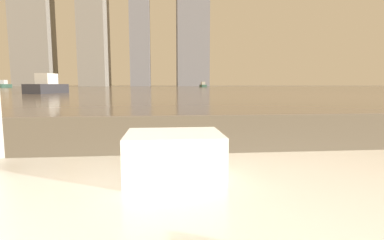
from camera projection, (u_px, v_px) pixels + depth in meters
The scene contains 10 objects.
towel_stack at pixel (174, 155), 0.80m from camera, with size 0.25×0.20×0.12m.
harbor_water at pixel (163, 88), 61.42m from camera, with size 180.00×110.00×0.01m.
harbor_boat_0 at pixel (203, 85), 75.33m from camera, with size 1.44×3.65×1.34m.
harbor_boat_3 at pixel (46, 85), 60.86m from camera, with size 1.98×4.85×1.78m.
harbor_boat_4 at pixel (47, 86), 24.25m from camera, with size 2.23×4.47×1.60m.
harbor_boat_5 at pixel (3, 85), 64.17m from camera, with size 1.56×4.41×1.65m.
skyline_tower_0 at pixel (32, 18), 109.23m from camera, with size 13.34×9.36×49.89m.
skyline_tower_1 at pixel (93, 16), 111.22m from camera, with size 9.55×13.46×51.68m.
skyline_tower_2 at pixel (140, 22), 113.07m from camera, with size 7.36×7.41×48.30m.
skyline_tower_3 at pixel (192, 28), 115.24m from camera, with size 12.02×10.99×44.27m.
Camera 1 is at (-0.10, -0.06, 0.75)m, focal length 28.00 mm.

